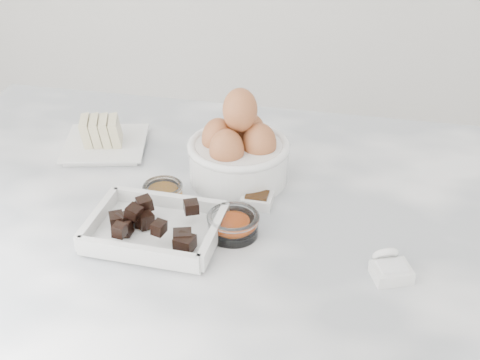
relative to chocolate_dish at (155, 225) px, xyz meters
name	(u,v)px	position (x,y,z in m)	size (l,w,h in m)	color
marble_slab	(225,218)	(0.09, 0.10, -0.04)	(1.20, 0.80, 0.04)	white
chocolate_dish	(155,225)	(0.00, 0.00, 0.00)	(0.21, 0.16, 0.05)	white
butter_plate	(103,138)	(-0.19, 0.25, 0.00)	(0.18, 0.18, 0.06)	white
sugar_ramekin	(220,145)	(0.04, 0.27, 0.00)	(0.08, 0.08, 0.05)	white
egg_bowl	(239,151)	(0.09, 0.20, 0.03)	(0.18, 0.18, 0.17)	white
honey_bowl	(163,192)	(-0.02, 0.10, -0.01)	(0.07, 0.07, 0.03)	white
zest_bowl	(233,224)	(0.12, 0.03, 0.00)	(0.08, 0.08, 0.04)	white
vanilla_spoon	(258,196)	(0.14, 0.13, -0.01)	(0.05, 0.06, 0.04)	white
salt_spoon	(390,267)	(0.36, -0.02, -0.01)	(0.07, 0.08, 0.04)	white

